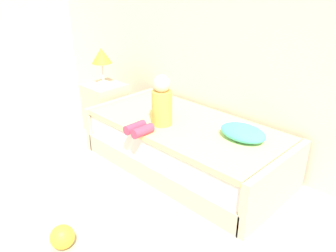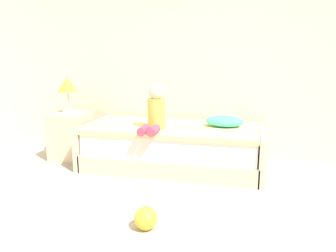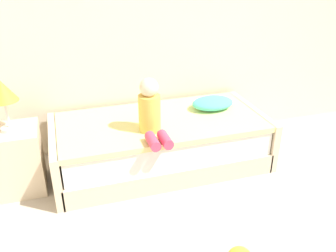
% 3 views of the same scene
% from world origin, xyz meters
% --- Properties ---
extents(wall_rear, '(7.20, 0.10, 2.90)m').
position_xyz_m(wall_rear, '(0.00, 2.60, 1.45)').
color(wall_rear, beige).
rests_on(wall_rear, ground).
extents(bed, '(2.11, 1.00, 0.50)m').
position_xyz_m(bed, '(-0.59, 2.00, 0.25)').
color(bed, beige).
rests_on(bed, ground).
extents(nightstand, '(0.44, 0.44, 0.60)m').
position_xyz_m(nightstand, '(-1.94, 1.99, 0.30)').
color(nightstand, beige).
rests_on(nightstand, ground).
extents(table_lamp, '(0.24, 0.24, 0.45)m').
position_xyz_m(table_lamp, '(-1.94, 1.99, 0.94)').
color(table_lamp, silver).
rests_on(table_lamp, nightstand).
extents(child_figure, '(0.20, 0.51, 0.50)m').
position_xyz_m(child_figure, '(-0.74, 1.77, 0.70)').
color(child_figure, gold).
rests_on(child_figure, bed).
extents(pillow, '(0.44, 0.30, 0.13)m').
position_xyz_m(pillow, '(0.01, 2.10, 0.56)').
color(pillow, '#4CCCBC').
rests_on(pillow, bed).
extents(toy_ball, '(0.18, 0.18, 0.18)m').
position_xyz_m(toy_ball, '(-0.46, 0.51, 0.09)').
color(toy_ball, yellow).
rests_on(toy_ball, ground).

